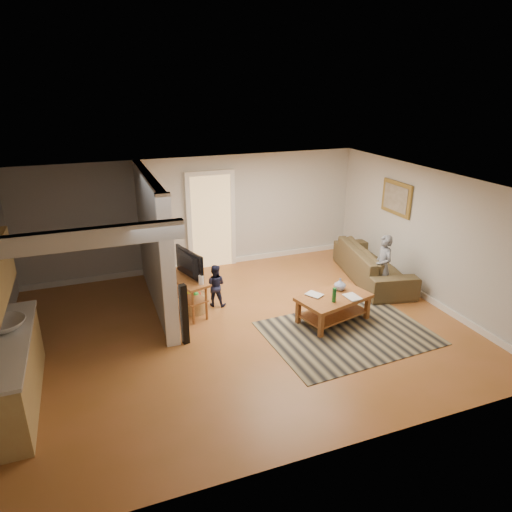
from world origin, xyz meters
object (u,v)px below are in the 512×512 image
at_px(speaker_left, 184,314).
at_px(toddler, 216,305).
at_px(toy_basket, 195,302).
at_px(child, 380,295).
at_px(tv_console, 186,281).
at_px(speaker_right, 157,259).
at_px(sofa, 371,279).
at_px(coffee_table, 334,301).

bearing_deg(speaker_left, toddler, 39.90).
relative_size(toy_basket, toddler, 0.58).
bearing_deg(toy_basket, child, -10.28).
distance_m(tv_console, speaker_right, 1.64).
height_order(speaker_left, toy_basket, speaker_left).
xyz_separation_m(sofa, tv_console, (-4.04, -0.08, 0.62)).
bearing_deg(speaker_right, toddler, -44.01).
height_order(toy_basket, toddler, toy_basket).
bearing_deg(child, speaker_right, -112.90).
relative_size(coffee_table, child, 1.11).
bearing_deg(toddler, coffee_table, 171.76).
xyz_separation_m(coffee_table, tv_console, (-2.35, 1.23, 0.24)).
bearing_deg(coffee_table, speaker_right, 132.56).
bearing_deg(tv_console, sofa, -16.70).
relative_size(speaker_left, toy_basket, 2.17).
relative_size(coffee_table, toddler, 1.70).
bearing_deg(tv_console, speaker_right, 81.39).
height_order(speaker_right, toy_basket, speaker_right).
xyz_separation_m(tv_console, speaker_left, (-0.26, -1.04, -0.10)).
xyz_separation_m(tv_console, toy_basket, (0.14, -0.01, -0.45)).
distance_m(speaker_left, speaker_right, 2.66).
distance_m(coffee_table, tv_console, 2.66).
xyz_separation_m(tv_console, toddler, (0.56, 0.08, -0.62)).
height_order(sofa, tv_console, tv_console).
distance_m(sofa, coffee_table, 2.17).
xyz_separation_m(speaker_right, toddler, (0.82, -1.53, -0.49)).
height_order(tv_console, toddler, tv_console).
relative_size(coffee_table, speaker_right, 1.42).
distance_m(sofa, speaker_right, 4.59).
relative_size(sofa, tv_console, 2.09).
xyz_separation_m(coffee_table, speaker_left, (-2.61, 0.19, 0.14)).
xyz_separation_m(toy_basket, toddler, (0.42, 0.09, -0.18)).
bearing_deg(coffee_table, speaker_left, 175.90).
bearing_deg(toy_basket, sofa, 1.35).
distance_m(tv_console, speaker_left, 1.08).
distance_m(tv_console, toy_basket, 0.47).
relative_size(sofa, speaker_left, 2.33).
bearing_deg(speaker_right, child, -11.84).
relative_size(toy_basket, child, 0.38).
bearing_deg(speaker_left, sofa, 0.78).
distance_m(speaker_right, child, 4.63).
xyz_separation_m(sofa, coffee_table, (-1.69, -1.31, 0.38)).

